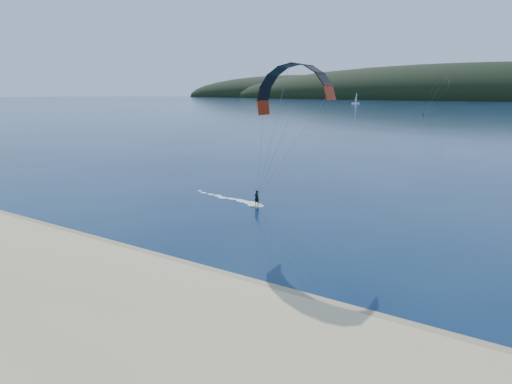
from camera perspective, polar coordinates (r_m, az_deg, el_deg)
ground at (r=27.49m, az=-15.15°, el=-13.96°), size 1800.00×1800.00×0.00m
wet_sand at (r=30.36m, az=-8.93°, el=-10.76°), size 220.00×2.50×0.10m
headland at (r=761.97m, az=30.63°, el=10.96°), size 1200.00×310.00×140.00m
kitesurfer_near at (r=38.41m, az=5.02°, el=11.45°), size 21.02×7.10×14.10m
kitesurfer_far at (r=219.70m, az=24.19°, el=13.34°), size 12.30×7.65×18.89m
sailboat at (r=441.08m, az=13.60°, el=11.87°), size 7.99×5.19×11.46m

